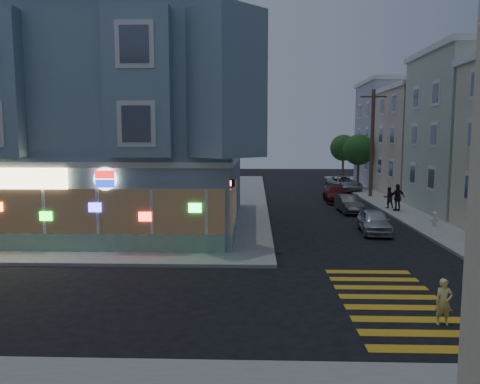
{
  "coord_description": "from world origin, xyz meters",
  "views": [
    {
      "loc": [
        2.13,
        -16.15,
        5.23
      ],
      "look_at": [
        1.41,
        5.36,
        2.67
      ],
      "focal_mm": 35.0,
      "sensor_mm": 36.0,
      "label": 1
    }
  ],
  "objects_px": {
    "utility_pole": "(372,142)",
    "street_tree_near": "(359,150)",
    "running_child": "(444,302)",
    "parked_car_d": "(344,183)",
    "traffic_signal": "(225,168)",
    "parked_car_b": "(349,204)",
    "parked_car_a": "(374,221)",
    "pedestrian_b": "(398,198)",
    "fire_hydrant": "(435,219)",
    "pedestrian_a": "(389,198)",
    "parked_car_c": "(336,194)",
    "street_tree_far": "(343,148)"
  },
  "relations": [
    {
      "from": "running_child",
      "to": "parked_car_b",
      "type": "bearing_deg",
      "value": 87.21
    },
    {
      "from": "pedestrian_b",
      "to": "fire_hydrant",
      "type": "relative_size",
      "value": 2.18
    },
    {
      "from": "running_child",
      "to": "fire_hydrant",
      "type": "height_order",
      "value": "running_child"
    },
    {
      "from": "street_tree_far",
      "to": "parked_car_d",
      "type": "distance_m",
      "value": 9.51
    },
    {
      "from": "utility_pole",
      "to": "running_child",
      "type": "xyz_separation_m",
      "value": [
        -4.61,
        -27.41,
        -4.14
      ]
    },
    {
      "from": "running_child",
      "to": "parked_car_a",
      "type": "relative_size",
      "value": 0.35
    },
    {
      "from": "running_child",
      "to": "parked_car_b",
      "type": "height_order",
      "value": "running_child"
    },
    {
      "from": "street_tree_near",
      "to": "traffic_signal",
      "type": "height_order",
      "value": "traffic_signal"
    },
    {
      "from": "pedestrian_b",
      "to": "parked_car_a",
      "type": "height_order",
      "value": "pedestrian_b"
    },
    {
      "from": "pedestrian_a",
      "to": "pedestrian_b",
      "type": "relative_size",
      "value": 0.82
    },
    {
      "from": "utility_pole",
      "to": "parked_car_b",
      "type": "relative_size",
      "value": 2.43
    },
    {
      "from": "street_tree_far",
      "to": "pedestrian_a",
      "type": "relative_size",
      "value": 3.51
    },
    {
      "from": "utility_pole",
      "to": "pedestrian_a",
      "type": "height_order",
      "value": "utility_pole"
    },
    {
      "from": "pedestrian_b",
      "to": "running_child",
      "type": "bearing_deg",
      "value": 59.04
    },
    {
      "from": "pedestrian_a",
      "to": "fire_hydrant",
      "type": "distance_m",
      "value": 6.87
    },
    {
      "from": "parked_car_c",
      "to": "traffic_signal",
      "type": "bearing_deg",
      "value": -113.83
    },
    {
      "from": "parked_car_d",
      "to": "running_child",
      "type": "bearing_deg",
      "value": -103.15
    },
    {
      "from": "parked_car_d",
      "to": "traffic_signal",
      "type": "distance_m",
      "value": 26.45
    },
    {
      "from": "parked_car_a",
      "to": "parked_car_c",
      "type": "xyz_separation_m",
      "value": [
        0.0,
        12.12,
        -0.0
      ]
    },
    {
      "from": "parked_car_b",
      "to": "utility_pole",
      "type": "bearing_deg",
      "value": 64.22
    },
    {
      "from": "parked_car_a",
      "to": "parked_car_d",
      "type": "bearing_deg",
      "value": 88.4
    },
    {
      "from": "utility_pole",
      "to": "traffic_signal",
      "type": "bearing_deg",
      "value": -120.44
    },
    {
      "from": "utility_pole",
      "to": "parked_car_b",
      "type": "xyz_separation_m",
      "value": [
        -3.4,
        -7.96,
        -4.19
      ]
    },
    {
      "from": "parked_car_b",
      "to": "running_child",
      "type": "bearing_deg",
      "value": -96.2
    },
    {
      "from": "utility_pole",
      "to": "running_child",
      "type": "distance_m",
      "value": 28.1
    },
    {
      "from": "running_child",
      "to": "parked_car_a",
      "type": "bearing_deg",
      "value": 85.25
    },
    {
      "from": "traffic_signal",
      "to": "parked_car_d",
      "type": "bearing_deg",
      "value": 87.97
    },
    {
      "from": "street_tree_far",
      "to": "traffic_signal",
      "type": "relative_size",
      "value": 0.97
    },
    {
      "from": "street_tree_near",
      "to": "parked_car_a",
      "type": "distance_m",
      "value": 21.44
    },
    {
      "from": "parked_car_a",
      "to": "fire_hydrant",
      "type": "distance_m",
      "value": 3.95
    },
    {
      "from": "street_tree_near",
      "to": "utility_pole",
      "type": "bearing_deg",
      "value": -91.91
    },
    {
      "from": "parked_car_a",
      "to": "parked_car_b",
      "type": "distance_m",
      "value": 6.92
    },
    {
      "from": "parked_car_a",
      "to": "traffic_signal",
      "type": "height_order",
      "value": "traffic_signal"
    },
    {
      "from": "traffic_signal",
      "to": "parked_car_c",
      "type": "bearing_deg",
      "value": 84.63
    },
    {
      "from": "traffic_signal",
      "to": "parked_car_b",
      "type": "bearing_deg",
      "value": 75.16
    },
    {
      "from": "running_child",
      "to": "parked_car_d",
      "type": "relative_size",
      "value": 0.25
    },
    {
      "from": "running_child",
      "to": "traffic_signal",
      "type": "distance_m",
      "value": 11.07
    },
    {
      "from": "running_child",
      "to": "parked_car_a",
      "type": "height_order",
      "value": "running_child"
    },
    {
      "from": "utility_pole",
      "to": "running_child",
      "type": "bearing_deg",
      "value": -99.55
    },
    {
      "from": "street_tree_far",
      "to": "parked_car_c",
      "type": "xyz_separation_m",
      "value": [
        -3.6,
        -16.76,
        -3.3
      ]
    },
    {
      "from": "street_tree_near",
      "to": "pedestrian_b",
      "type": "relative_size",
      "value": 2.88
    },
    {
      "from": "street_tree_far",
      "to": "parked_car_c",
      "type": "relative_size",
      "value": 1.21
    },
    {
      "from": "pedestrian_a",
      "to": "parked_car_d",
      "type": "distance_m",
      "value": 11.97
    },
    {
      "from": "utility_pole",
      "to": "fire_hydrant",
      "type": "height_order",
      "value": "utility_pole"
    },
    {
      "from": "street_tree_near",
      "to": "parked_car_c",
      "type": "xyz_separation_m",
      "value": [
        -3.6,
        -8.76,
        -3.3
      ]
    },
    {
      "from": "pedestrian_a",
      "to": "parked_car_d",
      "type": "bearing_deg",
      "value": -89.48
    },
    {
      "from": "utility_pole",
      "to": "street_tree_near",
      "type": "relative_size",
      "value": 1.7
    },
    {
      "from": "utility_pole",
      "to": "fire_hydrant",
      "type": "bearing_deg",
      "value": -88.57
    },
    {
      "from": "traffic_signal",
      "to": "fire_hydrant",
      "type": "distance_m",
      "value": 13.24
    },
    {
      "from": "parked_car_d",
      "to": "traffic_signal",
      "type": "bearing_deg",
      "value": -119.6
    }
  ]
}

